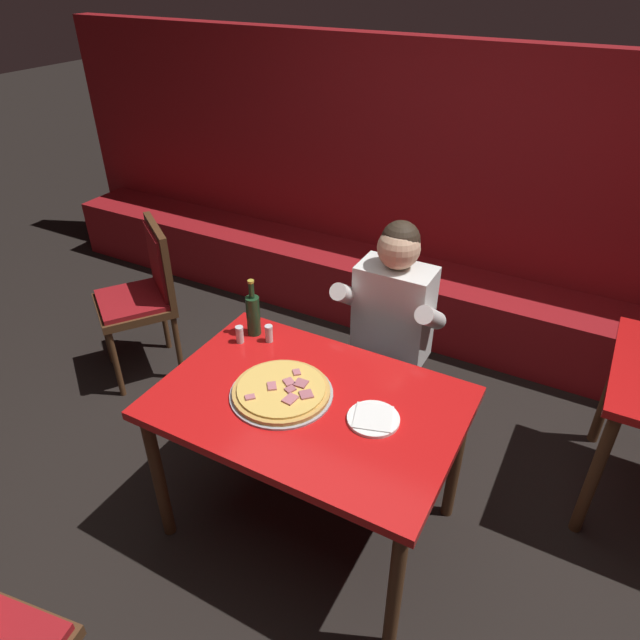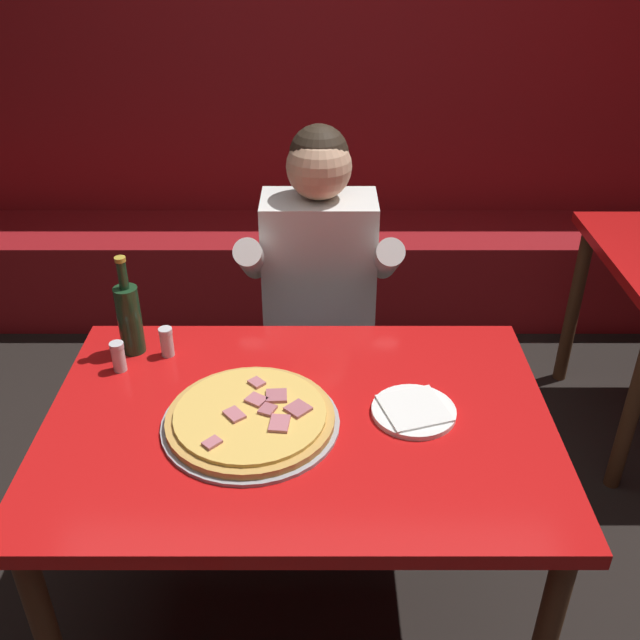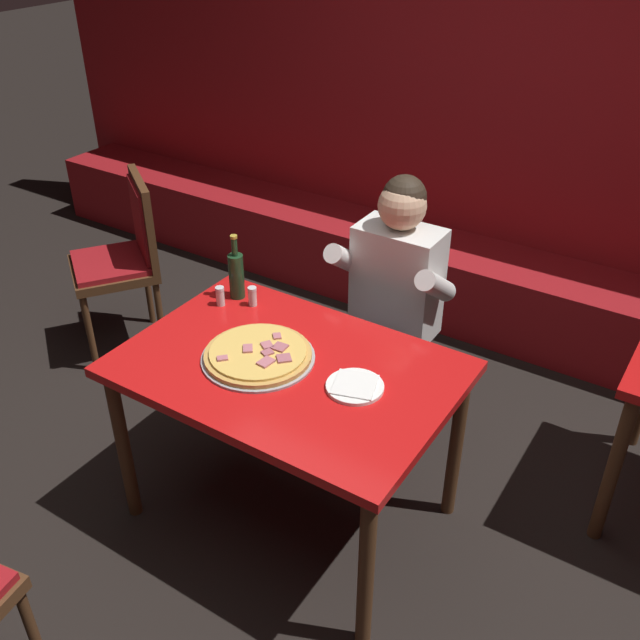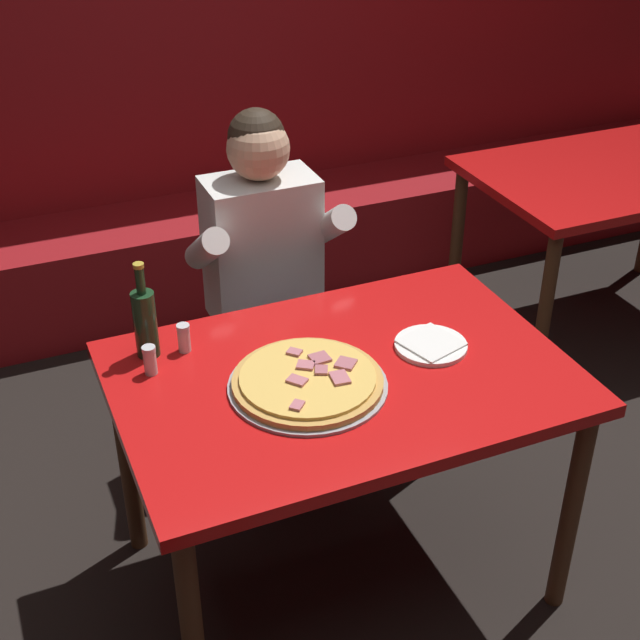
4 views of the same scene
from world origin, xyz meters
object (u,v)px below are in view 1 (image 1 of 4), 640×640
beer_bottle (253,314)px  shaker_red_pepper_flakes (240,335)px  pizza (281,391)px  dining_chair_far_right (145,290)px  plate_white_paper (373,419)px  main_dining_table (309,415)px  diner_seated_blue_shirt (386,333)px  shaker_parmesan (269,334)px

beer_bottle → shaker_red_pepper_flakes: (-0.02, -0.10, -0.07)m
pizza → shaker_red_pepper_flakes: (-0.37, 0.23, 0.02)m
pizza → dining_chair_far_right: 1.53m
shaker_red_pepper_flakes → dining_chair_far_right: 1.10m
pizza → beer_bottle: beer_bottle is taller
pizza → beer_bottle: bearing=137.6°
beer_bottle → pizza: bearing=-42.4°
pizza → plate_white_paper: bearing=5.9°
plate_white_paper → pizza: bearing=-174.1°
main_dining_table → shaker_red_pepper_flakes: size_ratio=14.54×
diner_seated_blue_shirt → dining_chair_far_right: 1.55m
beer_bottle → dining_chair_far_right: size_ratio=0.29×
shaker_parmesan → diner_seated_blue_shirt: size_ratio=0.07×
dining_chair_far_right → shaker_parmesan: bearing=-15.7°
main_dining_table → shaker_red_pepper_flakes: (-0.49, 0.20, 0.13)m
pizza → shaker_red_pepper_flakes: bearing=148.3°
main_dining_table → shaker_parmesan: 0.48m
shaker_red_pepper_flakes → shaker_parmesan: size_ratio=1.00×
shaker_parmesan → shaker_red_pepper_flakes: bearing=-147.9°
shaker_parmesan → dining_chair_far_right: bearing=164.3°
plate_white_paper → shaker_parmesan: size_ratio=2.44×
shaker_parmesan → diner_seated_blue_shirt: 0.61m
pizza → shaker_red_pepper_flakes: 0.44m
plate_white_paper → shaker_red_pepper_flakes: 0.80m
main_dining_table → pizza: (-0.11, -0.03, 0.11)m
main_dining_table → pizza: 0.16m
shaker_parmesan → diner_seated_blue_shirt: (0.42, 0.43, -0.11)m
shaker_parmesan → dining_chair_far_right: dining_chair_far_right is taller
shaker_parmesan → main_dining_table: bearing=-36.5°
shaker_parmesan → plate_white_paper: bearing=-21.7°
shaker_red_pepper_flakes → shaker_parmesan: same height
shaker_red_pepper_flakes → diner_seated_blue_shirt: bearing=43.3°
beer_bottle → shaker_red_pepper_flakes: 0.12m
pizza → diner_seated_blue_shirt: 0.76m
diner_seated_blue_shirt → pizza: bearing=-102.6°
shaker_parmesan → dining_chair_far_right: 1.19m
main_dining_table → diner_seated_blue_shirt: bearing=86.0°
plate_white_paper → shaker_parmesan: (-0.66, 0.26, 0.03)m
main_dining_table → beer_bottle: bearing=147.7°
main_dining_table → dining_chair_far_right: size_ratio=1.26×
main_dining_table → beer_bottle: (-0.47, 0.30, 0.20)m
plate_white_paper → diner_seated_blue_shirt: bearing=108.7°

